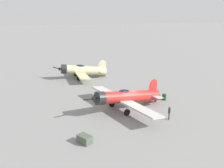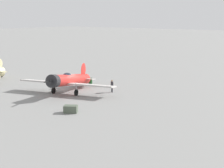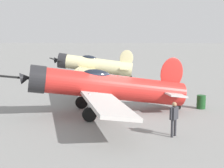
{
  "view_description": "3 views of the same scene",
  "coord_description": "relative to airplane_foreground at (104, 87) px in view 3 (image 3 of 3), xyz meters",
  "views": [
    {
      "loc": [
        10.28,
        27.93,
        12.07
      ],
      "look_at": [
        0.67,
        -5.99,
        1.6
      ],
      "focal_mm": 39.92,
      "sensor_mm": 36.0,
      "label": 1
    },
    {
      "loc": [
        31.32,
        31.54,
        9.88
      ],
      "look_at": [
        -3.2,
        4.39,
        1.1
      ],
      "focal_mm": 55.03,
      "sensor_mm": 36.0,
      "label": 2
    },
    {
      "loc": [
        -1.34,
        18.99,
        4.67
      ],
      "look_at": [
        0.0,
        0.0,
        1.8
      ],
      "focal_mm": 51.19,
      "sensor_mm": 36.0,
      "label": 3
    }
  ],
  "objects": [
    {
      "name": "fuel_drum",
      "position": [
        -6.17,
        -1.77,
        -1.21
      ],
      "size": [
        0.6,
        0.6,
        0.88
      ],
      "color": "#19471E",
      "rests_on": "ground_plane"
    },
    {
      "name": "airplane_foreground",
      "position": [
        0.0,
        0.0,
        0.0
      ],
      "size": [
        10.97,
        12.99,
        3.44
      ],
      "rotation": [
        0.0,
        0.0,
        6.58
      ],
      "color": "red",
      "rests_on": "ground_plane"
    },
    {
      "name": "ground_crew_mechanic",
      "position": [
        -3.69,
        4.24,
        -0.65
      ],
      "size": [
        0.44,
        0.54,
        1.65
      ],
      "rotation": [
        0.0,
        0.0,
        2.53
      ],
      "color": "#2D2D33",
      "rests_on": "ground_plane"
    },
    {
      "name": "ground_plane",
      "position": [
        -0.49,
        -0.15,
        -1.65
      ],
      "size": [
        400.0,
        400.0,
        0.0
      ],
      "primitive_type": "plane",
      "color": "gray"
    },
    {
      "name": "airplane_mid_apron",
      "position": [
        2.92,
        -16.74,
        -0.2
      ],
      "size": [
        9.91,
        10.19,
        3.22
      ],
      "rotation": [
        0.0,
        0.0,
        6.32
      ],
      "color": "beige",
      "rests_on": "ground_plane"
    }
  ]
}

